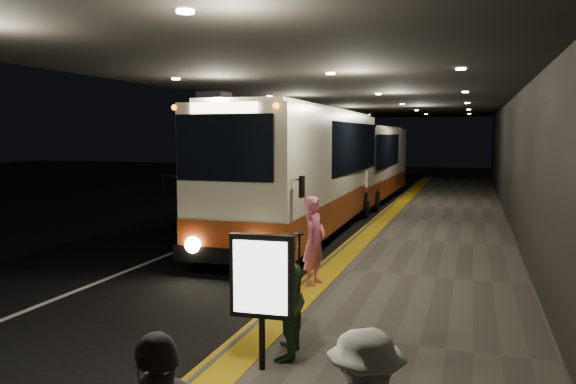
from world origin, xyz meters
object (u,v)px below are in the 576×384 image
Objects in this scene: stanchion_post at (299,265)px; passenger_boarding at (314,241)px; coach_main at (305,176)px; coach_second at (366,167)px; passenger_waiting_green at (281,296)px; info_sign at (262,279)px.

passenger_boarding is at bearing 86.73° from stanchion_post.
coach_main is 1.13× the size of coach_second.
passenger_boarding reaches higher than stanchion_post.
passenger_waiting_green is 1.44× the size of stanchion_post.
info_sign is at bearing -165.32° from passenger_boarding.
coach_main is 6.92× the size of passenger_boarding.
coach_main reaches higher than coach_second.
passenger_boarding is 1.02× the size of info_sign.
coach_main is 10.32m from passenger_waiting_green.
coach_main is 6.60m from passenger_boarding.
info_sign is at bearing -81.11° from stanchion_post.
coach_second is 9.33× the size of stanchion_post.
coach_second is 15.70m from passenger_boarding.
stanchion_post is at bearing -83.05° from coach_second.
info_sign is 3.40m from stanchion_post.
passenger_boarding is (1.79, -15.58, -0.61)m from coach_second.
passenger_waiting_green is at bearing 74.20° from info_sign.
coach_second is at bearing 14.86° from passenger_boarding.
passenger_waiting_green is at bearing -77.72° from stanchion_post.
coach_main is 7.04× the size of info_sign.
passenger_waiting_green is 0.96× the size of info_sign.
coach_main reaches higher than info_sign.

